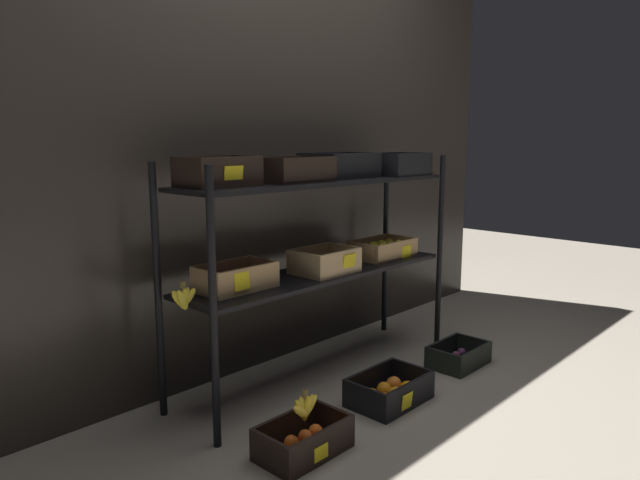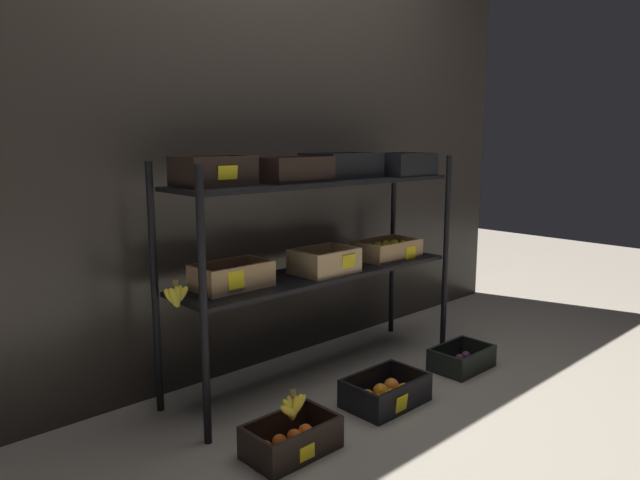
% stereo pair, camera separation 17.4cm
% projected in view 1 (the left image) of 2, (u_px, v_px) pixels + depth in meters
% --- Properties ---
extents(ground_plane, '(10.00, 10.00, 0.00)m').
position_uv_depth(ground_plane, '(320.00, 374.00, 3.05)').
color(ground_plane, gray).
extents(storefront_wall, '(4.01, 0.12, 2.41)m').
position_uv_depth(storefront_wall, '(266.00, 140.00, 3.11)').
color(storefront_wall, '#2D2823').
rests_on(storefront_wall, ground_plane).
extents(display_rack, '(1.72, 0.43, 1.14)m').
position_uv_depth(display_rack, '(321.00, 221.00, 2.92)').
color(display_rack, black).
rests_on(display_rack, ground_plane).
extents(crate_ground_tangerine, '(0.36, 0.22, 0.13)m').
position_uv_depth(crate_ground_tangerine, '(303.00, 442.00, 2.28)').
color(crate_ground_tangerine, black).
rests_on(crate_ground_tangerine, ground_plane).
extents(crate_ground_orange, '(0.38, 0.26, 0.13)m').
position_uv_depth(crate_ground_orange, '(389.00, 392.00, 2.72)').
color(crate_ground_orange, black).
rests_on(crate_ground_orange, ground_plane).
extents(crate_ground_plum, '(0.33, 0.22, 0.12)m').
position_uv_depth(crate_ground_plum, '(458.00, 357.00, 3.17)').
color(crate_ground_plum, black).
rests_on(crate_ground_plum, ground_plane).
extents(banana_bunch_loose, '(0.16, 0.05, 0.13)m').
position_uv_depth(banana_bunch_loose, '(305.00, 408.00, 2.26)').
color(banana_bunch_loose, brown).
rests_on(banana_bunch_loose, crate_ground_tangerine).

